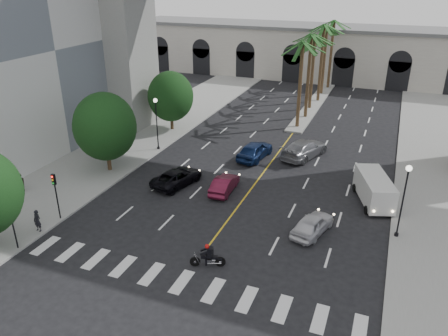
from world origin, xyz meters
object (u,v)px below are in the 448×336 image
at_px(lamp_post_left_far, 157,120).
at_px(car_c, 177,177).
at_px(lamp_post_right, 404,195).
at_px(car_e, 255,150).
at_px(pedestrian_b, 21,183).
at_px(car_d, 304,149).
at_px(traffic_signal_near, 11,216).
at_px(motorcycle_rider, 209,256).
at_px(pedestrian_a, 37,221).
at_px(car_b, 224,184).
at_px(cargo_van, 374,189).
at_px(traffic_signal_far, 55,189).
at_px(car_a, 312,224).

xyz_separation_m(lamp_post_left_far, car_c, (5.33, -6.21, -2.54)).
height_order(lamp_post_right, car_e, lamp_post_right).
distance_m(lamp_post_left_far, pedestrian_b, 13.70).
xyz_separation_m(lamp_post_right, car_d, (-8.82, 11.69, -2.37)).
height_order(lamp_post_right, traffic_signal_near, lamp_post_right).
relative_size(lamp_post_left_far, car_d, 0.91).
relative_size(lamp_post_right, motorcycle_rider, 2.57).
bearing_deg(traffic_signal_near, pedestrian_a, 95.43).
height_order(car_b, cargo_van, cargo_van).
bearing_deg(car_c, cargo_van, -155.37).
bearing_deg(traffic_signal_far, pedestrian_b, 158.78).
relative_size(car_a, car_d, 0.70).
bearing_deg(motorcycle_rider, traffic_signal_near, 173.10).
xyz_separation_m(car_c, car_e, (4.33, 7.79, 0.16)).
bearing_deg(motorcycle_rider, car_c, 106.05).
xyz_separation_m(traffic_signal_near, pedestrian_b, (-5.75, 6.23, -1.59)).
distance_m(motorcycle_rider, car_b, 9.95).
height_order(pedestrian_a, pedestrian_b, pedestrian_a).
bearing_deg(pedestrian_b, traffic_signal_far, -8.76).
distance_m(motorcycle_rider, cargo_van, 14.83).
xyz_separation_m(lamp_post_left_far, cargo_van, (20.91, -3.50, -2.00)).
bearing_deg(car_d, traffic_signal_near, 76.76).
bearing_deg(car_e, traffic_signal_far, 67.00).
distance_m(motorcycle_rider, car_c, 11.62).
relative_size(motorcycle_rider, car_d, 0.35).
bearing_deg(traffic_signal_near, car_d, 57.97).
relative_size(traffic_signal_far, motorcycle_rider, 1.75).
relative_size(lamp_post_left_far, cargo_van, 0.97).
relative_size(lamp_post_right, car_a, 1.30).
distance_m(car_d, pedestrian_a, 24.53).
height_order(lamp_post_right, pedestrian_a, lamp_post_right).
relative_size(traffic_signal_near, motorcycle_rider, 1.75).
bearing_deg(motorcycle_rider, traffic_signal_far, 154.54).
relative_size(car_e, pedestrian_b, 3.19).
height_order(traffic_signal_far, car_b, traffic_signal_far).
distance_m(traffic_signal_far, car_e, 18.78).
bearing_deg(lamp_post_right, motorcycle_rider, -144.42).
relative_size(car_a, car_c, 0.85).
relative_size(traffic_signal_near, car_a, 0.88).
distance_m(lamp_post_right, traffic_signal_far, 23.62).
height_order(traffic_signal_far, car_d, traffic_signal_far).
bearing_deg(car_a, traffic_signal_near, 42.61).
height_order(car_a, car_e, car_e).
distance_m(traffic_signal_near, car_c, 13.48).
bearing_deg(pedestrian_b, lamp_post_right, 20.98).
xyz_separation_m(traffic_signal_far, pedestrian_b, (-5.75, 2.23, -1.59)).
xyz_separation_m(lamp_post_left_far, car_e, (9.65, 1.58, -2.38)).
xyz_separation_m(car_a, cargo_van, (3.53, 6.02, 0.52)).
distance_m(motorcycle_rider, pedestrian_a, 12.40).
xyz_separation_m(motorcycle_rider, pedestrian_b, (-17.92, 3.27, 0.21)).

